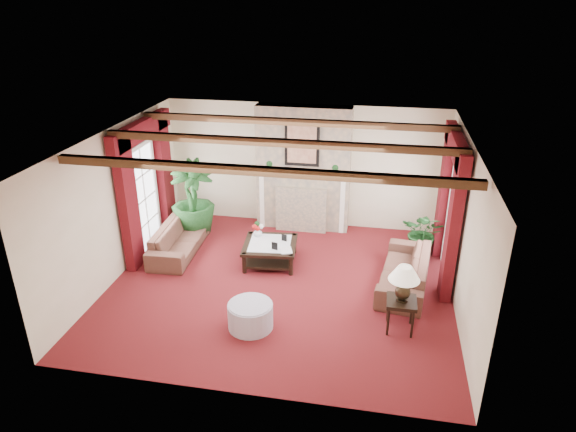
% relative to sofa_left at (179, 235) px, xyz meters
% --- Properties ---
extents(floor, '(6.00, 6.00, 0.00)m').
position_rel_sofa_left_xyz_m(floor, '(2.25, -0.88, -0.37)').
color(floor, '#500E13').
rests_on(floor, ground).
extents(ceiling, '(6.00, 6.00, 0.00)m').
position_rel_sofa_left_xyz_m(ceiling, '(2.25, -0.88, 2.33)').
color(ceiling, white).
rests_on(ceiling, floor).
extents(back_wall, '(6.00, 0.02, 2.70)m').
position_rel_sofa_left_xyz_m(back_wall, '(2.25, 1.87, 0.98)').
color(back_wall, beige).
rests_on(back_wall, ground).
extents(left_wall, '(0.02, 5.50, 2.70)m').
position_rel_sofa_left_xyz_m(left_wall, '(-0.75, -0.88, 0.98)').
color(left_wall, beige).
rests_on(left_wall, ground).
extents(right_wall, '(0.02, 5.50, 2.70)m').
position_rel_sofa_left_xyz_m(right_wall, '(5.25, -0.88, 0.98)').
color(right_wall, beige).
rests_on(right_wall, ground).
extents(ceiling_beams, '(6.00, 3.00, 0.12)m').
position_rel_sofa_left_xyz_m(ceiling_beams, '(2.25, -0.88, 2.27)').
color(ceiling_beams, '#3E2413').
rests_on(ceiling_beams, ceiling).
extents(fireplace, '(2.00, 0.52, 2.70)m').
position_rel_sofa_left_xyz_m(fireplace, '(2.25, 1.67, 2.33)').
color(fireplace, tan).
rests_on(fireplace, ground).
extents(french_door_left, '(0.10, 1.10, 2.16)m').
position_rel_sofa_left_xyz_m(french_door_left, '(-0.72, 0.12, 1.76)').
color(french_door_left, white).
rests_on(french_door_left, ground).
extents(french_door_right, '(0.10, 1.10, 2.16)m').
position_rel_sofa_left_xyz_m(french_door_right, '(5.22, 0.12, 1.76)').
color(french_door_right, white).
rests_on(french_door_right, ground).
extents(curtains_left, '(0.20, 2.40, 2.55)m').
position_rel_sofa_left_xyz_m(curtains_left, '(-0.61, 0.12, 2.18)').
color(curtains_left, '#4A0910').
rests_on(curtains_left, ground).
extents(curtains_right, '(0.20, 2.40, 2.55)m').
position_rel_sofa_left_xyz_m(curtains_right, '(5.11, 0.12, 2.18)').
color(curtains_right, '#4A0910').
rests_on(curtains_right, ground).
extents(sofa_left, '(1.94, 0.72, 0.74)m').
position_rel_sofa_left_xyz_m(sofa_left, '(0.00, 0.00, 0.00)').
color(sofa_left, '#340E1B').
rests_on(sofa_left, ground).
extents(sofa_right, '(2.15, 1.09, 0.78)m').
position_rel_sofa_left_xyz_m(sofa_right, '(4.43, -0.46, 0.02)').
color(sofa_right, '#340E1B').
rests_on(sofa_right, ground).
extents(potted_palm, '(2.18, 2.34, 0.91)m').
position_rel_sofa_left_xyz_m(potted_palm, '(0.02, 0.86, 0.09)').
color(potted_palm, black).
rests_on(potted_palm, ground).
extents(small_plant, '(1.30, 1.34, 0.70)m').
position_rel_sofa_left_xyz_m(small_plant, '(4.81, 0.84, -0.02)').
color(small_plant, black).
rests_on(small_plant, ground).
extents(coffee_table, '(1.10, 1.10, 0.41)m').
position_rel_sofa_left_xyz_m(coffee_table, '(1.90, -0.10, -0.16)').
color(coffee_table, black).
rests_on(coffee_table, ground).
extents(side_table, '(0.49, 0.49, 0.53)m').
position_rel_sofa_left_xyz_m(side_table, '(4.34, -1.82, -0.10)').
color(side_table, black).
rests_on(side_table, ground).
extents(ottoman, '(0.71, 0.71, 0.41)m').
position_rel_sofa_left_xyz_m(ottoman, '(2.04, -2.19, -0.16)').
color(ottoman, '#9995A8').
rests_on(ottoman, ground).
extents(table_lamp, '(0.48, 0.48, 0.60)m').
position_rel_sofa_left_xyz_m(table_lamp, '(4.34, -1.82, 0.47)').
color(table_lamp, black).
rests_on(table_lamp, side_table).
extents(flower_vase, '(0.27, 0.27, 0.17)m').
position_rel_sofa_left_xyz_m(flower_vase, '(1.59, 0.16, 0.13)').
color(flower_vase, silver).
rests_on(flower_vase, coffee_table).
extents(book, '(0.22, 0.14, 0.29)m').
position_rel_sofa_left_xyz_m(book, '(2.16, -0.38, 0.18)').
color(book, black).
rests_on(book, coffee_table).
extents(photo_frame_a, '(0.12, 0.05, 0.16)m').
position_rel_sofa_left_xyz_m(photo_frame_a, '(2.04, -0.35, 0.12)').
color(photo_frame_a, black).
rests_on(photo_frame_a, coffee_table).
extents(photo_frame_b, '(0.11, 0.05, 0.14)m').
position_rel_sofa_left_xyz_m(photo_frame_b, '(2.15, 0.04, 0.11)').
color(photo_frame_b, black).
rests_on(photo_frame_b, coffee_table).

